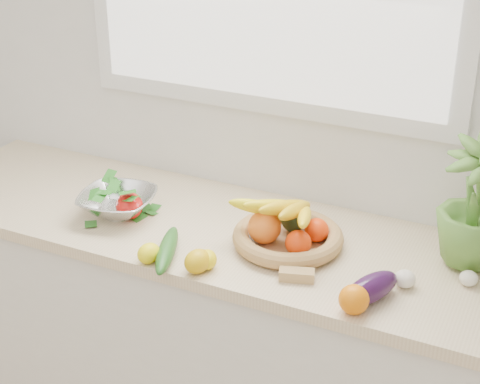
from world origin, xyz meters
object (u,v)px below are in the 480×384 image
at_px(apple, 129,206).
at_px(potted_herb, 476,202).
at_px(fruit_basket, 287,231).
at_px(eggplant, 371,288).
at_px(colander_with_spinach, 117,198).
at_px(cucumber, 167,250).

relative_size(apple, potted_herb, 0.24).
bearing_deg(apple, fruit_basket, 6.15).
distance_m(eggplant, colander_with_spinach, 0.89).
distance_m(eggplant, cucumber, 0.61).
bearing_deg(fruit_basket, eggplant, -28.90).
xyz_separation_m(apple, colander_with_spinach, (-0.04, -0.00, 0.02)).
bearing_deg(fruit_basket, apple, -173.85).
bearing_deg(cucumber, eggplant, 4.15).
distance_m(apple, potted_herb, 1.07).
height_order(potted_herb, fruit_basket, potted_herb).
height_order(apple, potted_herb, potted_herb).
height_order(cucumber, colander_with_spinach, colander_with_spinach).
bearing_deg(colander_with_spinach, fruit_basket, 5.88).
distance_m(cucumber, fruit_basket, 0.37).
height_order(eggplant, fruit_basket, fruit_basket).
bearing_deg(eggplant, colander_with_spinach, 172.61).
distance_m(potted_herb, fruit_basket, 0.55).
bearing_deg(potted_herb, fruit_basket, -166.28).
bearing_deg(colander_with_spinach, potted_herb, 9.64).
height_order(cucumber, potted_herb, potted_herb).
bearing_deg(cucumber, potted_herb, 23.07).
bearing_deg(eggplant, apple, 172.10).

